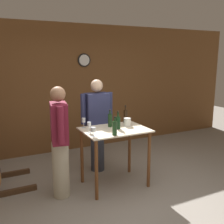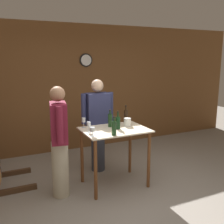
{
  "view_description": "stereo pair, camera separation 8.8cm",
  "coord_description": "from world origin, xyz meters",
  "px_view_note": "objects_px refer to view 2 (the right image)",
  "views": [
    {
      "loc": [
        -1.73,
        -2.75,
        1.99
      ],
      "look_at": [
        0.03,
        0.82,
        1.17
      ],
      "focal_mm": 42.0,
      "sensor_mm": 36.0,
      "label": 1
    },
    {
      "loc": [
        -1.65,
        -2.79,
        1.99
      ],
      "look_at": [
        0.03,
        0.82,
        1.17
      ],
      "focal_mm": 42.0,
      "sensor_mm": 36.0,
      "label": 2
    }
  ],
  "objects_px": {
    "ice_bucket": "(127,122)",
    "wine_glass_near_center": "(89,125)",
    "wine_glass_near_left": "(92,130)",
    "person_visitor_with_scarf": "(98,124)",
    "wine_glass_near_right": "(84,120)",
    "wine_bottle_far_left": "(114,128)",
    "wine_bottle_right": "(126,116)",
    "wine_bottle_center": "(118,122)",
    "person_host": "(59,140)",
    "wine_bottle_left": "(110,120)"
  },
  "relations": [
    {
      "from": "person_host",
      "to": "wine_glass_near_right",
      "type": "bearing_deg",
      "value": 30.18
    },
    {
      "from": "wine_bottle_left",
      "to": "ice_bucket",
      "type": "bearing_deg",
      "value": -17.88
    },
    {
      "from": "wine_bottle_far_left",
      "to": "wine_glass_near_center",
      "type": "bearing_deg",
      "value": 133.36
    },
    {
      "from": "ice_bucket",
      "to": "person_host",
      "type": "height_order",
      "value": "person_host"
    },
    {
      "from": "wine_bottle_center",
      "to": "wine_glass_near_center",
      "type": "xyz_separation_m",
      "value": [
        -0.47,
        0.01,
        0.01
      ]
    },
    {
      "from": "wine_glass_near_left",
      "to": "wine_glass_near_right",
      "type": "relative_size",
      "value": 0.84
    },
    {
      "from": "wine_bottle_left",
      "to": "wine_glass_near_left",
      "type": "xyz_separation_m",
      "value": [
        -0.44,
        -0.38,
        -0.01
      ]
    },
    {
      "from": "wine_bottle_far_left",
      "to": "person_host",
      "type": "relative_size",
      "value": 0.17
    },
    {
      "from": "wine_bottle_right",
      "to": "wine_bottle_far_left",
      "type": "bearing_deg",
      "value": -130.73
    },
    {
      "from": "wine_bottle_far_left",
      "to": "person_visitor_with_scarf",
      "type": "xyz_separation_m",
      "value": [
        0.12,
        0.92,
        -0.16
      ]
    },
    {
      "from": "wine_glass_near_right",
      "to": "ice_bucket",
      "type": "xyz_separation_m",
      "value": [
        0.67,
        -0.21,
        -0.05
      ]
    },
    {
      "from": "wine_bottle_far_left",
      "to": "wine_glass_near_right",
      "type": "height_order",
      "value": "wine_bottle_far_left"
    },
    {
      "from": "wine_glass_near_center",
      "to": "person_visitor_with_scarf",
      "type": "xyz_separation_m",
      "value": [
        0.39,
        0.63,
        -0.17
      ]
    },
    {
      "from": "wine_glass_near_center",
      "to": "wine_glass_near_right",
      "type": "distance_m",
      "value": 0.29
    },
    {
      "from": "wine_bottle_center",
      "to": "person_visitor_with_scarf",
      "type": "distance_m",
      "value": 0.67
    },
    {
      "from": "wine_bottle_far_left",
      "to": "wine_glass_near_center",
      "type": "xyz_separation_m",
      "value": [
        -0.27,
        0.29,
        0.01
      ]
    },
    {
      "from": "wine_glass_near_center",
      "to": "ice_bucket",
      "type": "distance_m",
      "value": 0.69
    },
    {
      "from": "wine_glass_near_left",
      "to": "person_visitor_with_scarf",
      "type": "xyz_separation_m",
      "value": [
        0.42,
        0.85,
        -0.15
      ]
    },
    {
      "from": "wine_bottle_far_left",
      "to": "wine_bottle_right",
      "type": "height_order",
      "value": "wine_bottle_right"
    },
    {
      "from": "wine_glass_near_left",
      "to": "person_host",
      "type": "bearing_deg",
      "value": 150.32
    },
    {
      "from": "wine_bottle_center",
      "to": "wine_bottle_far_left",
      "type": "bearing_deg",
      "value": -125.58
    },
    {
      "from": "wine_bottle_right",
      "to": "ice_bucket",
      "type": "distance_m",
      "value": 0.22
    },
    {
      "from": "wine_glass_near_right",
      "to": "person_host",
      "type": "xyz_separation_m",
      "value": [
        -0.46,
        -0.26,
        -0.18
      ]
    },
    {
      "from": "person_host",
      "to": "person_visitor_with_scarf",
      "type": "height_order",
      "value": "person_visitor_with_scarf"
    },
    {
      "from": "wine_bottle_center",
      "to": "person_host",
      "type": "distance_m",
      "value": 0.92
    },
    {
      "from": "wine_bottle_right",
      "to": "person_host",
      "type": "xyz_separation_m",
      "value": [
        -1.2,
        -0.26,
        -0.18
      ]
    },
    {
      "from": "wine_bottle_right",
      "to": "person_visitor_with_scarf",
      "type": "bearing_deg",
      "value": 136.2
    },
    {
      "from": "wine_glass_near_center",
      "to": "wine_glass_near_right",
      "type": "height_order",
      "value": "wine_glass_near_center"
    },
    {
      "from": "wine_bottle_left",
      "to": "person_host",
      "type": "bearing_deg",
      "value": -170.63
    },
    {
      "from": "person_host",
      "to": "person_visitor_with_scarf",
      "type": "relative_size",
      "value": 0.99
    },
    {
      "from": "wine_glass_near_center",
      "to": "wine_glass_near_right",
      "type": "relative_size",
      "value": 1.01
    },
    {
      "from": "wine_glass_near_left",
      "to": "person_visitor_with_scarf",
      "type": "bearing_deg",
      "value": 63.77
    },
    {
      "from": "wine_glass_near_right",
      "to": "person_visitor_with_scarf",
      "type": "height_order",
      "value": "person_visitor_with_scarf"
    },
    {
      "from": "wine_bottle_far_left",
      "to": "wine_bottle_center",
      "type": "xyz_separation_m",
      "value": [
        0.2,
        0.27,
        -0.01
      ]
    },
    {
      "from": "wine_bottle_far_left",
      "to": "person_host",
      "type": "xyz_separation_m",
      "value": [
        -0.71,
        0.31,
        -0.17
      ]
    },
    {
      "from": "wine_bottle_far_left",
      "to": "person_visitor_with_scarf",
      "type": "height_order",
      "value": "person_visitor_with_scarf"
    },
    {
      "from": "wine_glass_near_left",
      "to": "wine_glass_near_right",
      "type": "xyz_separation_m",
      "value": [
        0.04,
        0.5,
        0.02
      ]
    },
    {
      "from": "wine_glass_near_center",
      "to": "ice_bucket",
      "type": "relative_size",
      "value": 1.21
    },
    {
      "from": "wine_glass_near_left",
      "to": "person_host",
      "type": "height_order",
      "value": "person_host"
    },
    {
      "from": "person_host",
      "to": "wine_glass_near_center",
      "type": "bearing_deg",
      "value": -2.84
    },
    {
      "from": "wine_bottle_far_left",
      "to": "wine_glass_near_left",
      "type": "bearing_deg",
      "value": 165.94
    },
    {
      "from": "wine_bottle_right",
      "to": "ice_bucket",
      "type": "xyz_separation_m",
      "value": [
        -0.08,
        -0.2,
        -0.05
      ]
    },
    {
      "from": "wine_glass_near_center",
      "to": "wine_glass_near_left",
      "type": "bearing_deg",
      "value": -96.41
    },
    {
      "from": "person_visitor_with_scarf",
      "to": "wine_glass_near_left",
      "type": "bearing_deg",
      "value": -116.23
    },
    {
      "from": "wine_bottle_left",
      "to": "person_visitor_with_scarf",
      "type": "bearing_deg",
      "value": 93.03
    },
    {
      "from": "person_visitor_with_scarf",
      "to": "wine_glass_near_center",
      "type": "bearing_deg",
      "value": -121.86
    },
    {
      "from": "wine_glass_near_left",
      "to": "ice_bucket",
      "type": "relative_size",
      "value": 1.01
    },
    {
      "from": "wine_bottle_center",
      "to": "wine_glass_near_right",
      "type": "height_order",
      "value": "wine_bottle_center"
    },
    {
      "from": "ice_bucket",
      "to": "wine_glass_near_center",
      "type": "bearing_deg",
      "value": -173.56
    },
    {
      "from": "wine_glass_near_right",
      "to": "wine_glass_near_center",
      "type": "bearing_deg",
      "value": -93.56
    }
  ]
}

